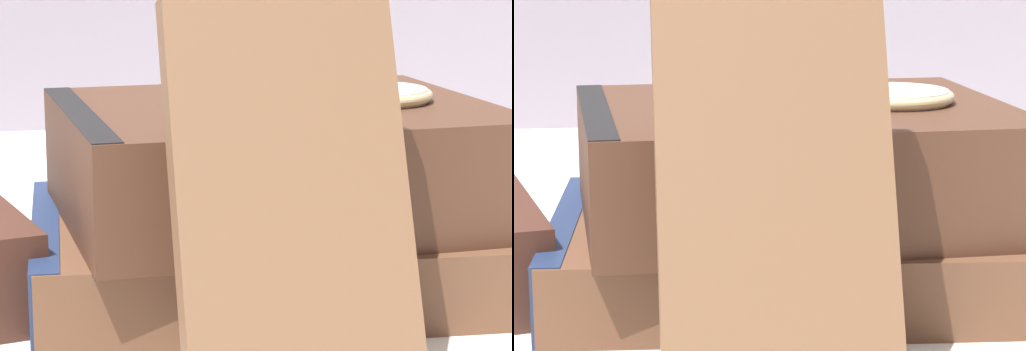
% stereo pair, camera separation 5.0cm
% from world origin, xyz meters
% --- Properties ---
extents(ground_plane, '(3.00, 3.00, 0.00)m').
position_xyz_m(ground_plane, '(0.00, 0.00, 0.00)').
color(ground_plane, white).
extents(book_flat_bottom, '(0.21, 0.18, 0.03)m').
position_xyz_m(book_flat_bottom, '(-0.01, 0.05, 0.02)').
color(book_flat_bottom, brown).
rests_on(book_flat_bottom, ground_plane).
extents(book_flat_top, '(0.19, 0.17, 0.05)m').
position_xyz_m(book_flat_top, '(0.00, 0.04, 0.06)').
color(book_flat_top, '#4C2D1E').
rests_on(book_flat_top, book_flat_bottom).
extents(book_leaning_front, '(0.08, 0.07, 0.14)m').
position_xyz_m(book_leaning_front, '(-0.02, -0.08, 0.07)').
color(book_leaning_front, brown).
rests_on(book_leaning_front, ground_plane).
extents(pocket_watch, '(0.05, 0.06, 0.01)m').
position_xyz_m(pocket_watch, '(0.05, 0.04, 0.09)').
color(pocket_watch, silver).
rests_on(pocket_watch, book_flat_top).
extents(reading_glasses, '(0.10, 0.07, 0.00)m').
position_xyz_m(reading_glasses, '(-0.02, 0.20, 0.00)').
color(reading_glasses, '#4C3828').
rests_on(reading_glasses, ground_plane).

